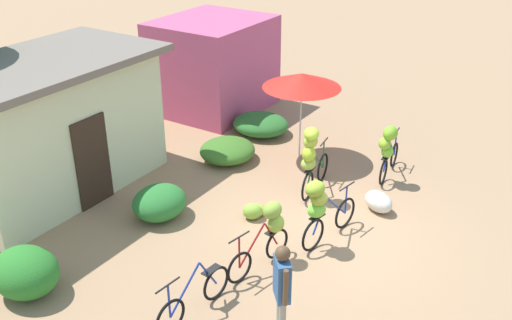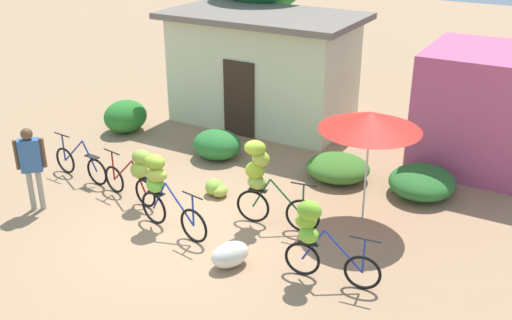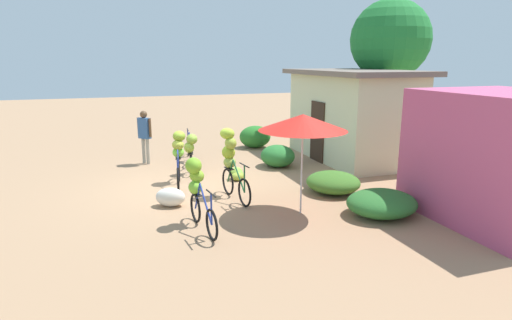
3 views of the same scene
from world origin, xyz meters
name	(u,v)px [view 3 (image 3 of 3)]	position (x,y,z in m)	size (l,w,h in m)	color
ground_plane	(185,186)	(0.00, 0.00, 0.00)	(60.00, 60.00, 0.00)	#A17B59
building_low	(351,114)	(-1.50, 6.00, 1.53)	(5.18, 3.01, 3.02)	beige
shop_pink	(504,157)	(4.55, 5.99, 1.36)	(3.20, 2.80, 2.72)	#BC4D78
tree_behind_building	(390,41)	(-2.68, 8.20, 4.03)	(2.93, 2.93, 5.54)	brown
hedge_bush_front_left	(255,137)	(-4.30, 3.47, 0.43)	(1.06, 1.23, 0.85)	#297528
hedge_bush_front_right	(278,156)	(-1.20, 3.19, 0.35)	(1.19, 1.08, 0.70)	#2A712F
hedge_bush_mid	(333,182)	(1.78, 3.55, 0.26)	(1.43, 1.37, 0.53)	#3B6E25
hedge_bush_by_door	(382,203)	(3.62, 3.73, 0.28)	(1.38, 1.57, 0.56)	#2A6A2B
market_umbrella	(303,122)	(2.91, 2.11, 2.04)	(1.92, 1.92, 2.22)	beige
bicycle_leftmost	(189,149)	(-3.20, 0.70, 0.35)	(1.68, 0.24, 0.96)	black
bicycle_near_pile	(191,149)	(-1.34, 0.43, 0.73)	(1.59, 0.45, 1.21)	black
bicycle_center_loaded	(178,153)	(-0.30, -0.09, 0.87)	(1.72, 0.49, 1.45)	black
bicycle_by_shop	(231,158)	(1.29, 0.95, 1.00)	(1.68, 0.47, 1.72)	black
bicycle_rightmost	(197,187)	(2.91, -0.20, 0.84)	(1.63, 0.45, 1.42)	black
banana_pile_on_ground	(237,174)	(-0.15, 1.52, 0.15)	(0.64, 0.53, 0.35)	#88B63D
produce_sack	(170,197)	(1.51, -0.58, 0.22)	(0.70, 0.44, 0.44)	silver
person_vendor	(145,131)	(-2.94, -0.78, 1.08)	(0.45, 0.42, 1.75)	gray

